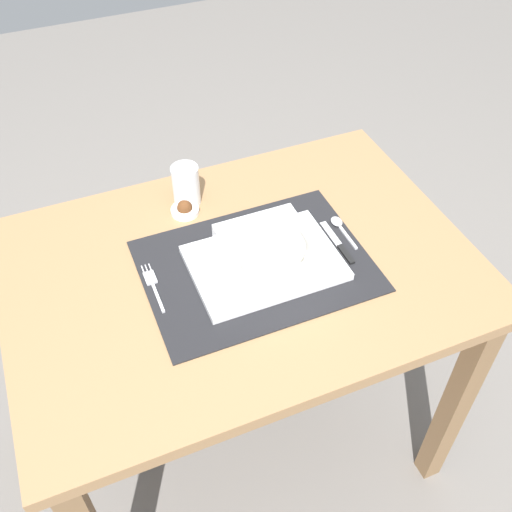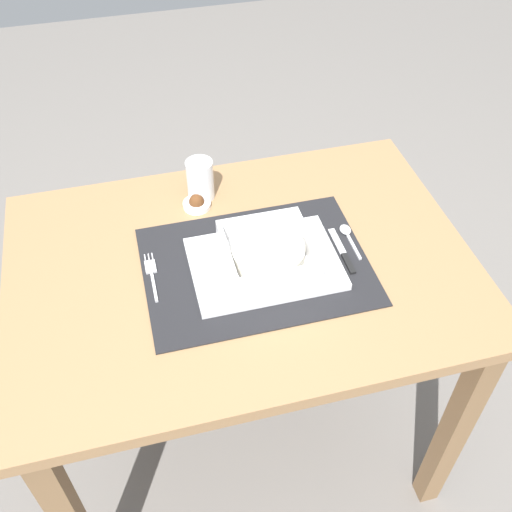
% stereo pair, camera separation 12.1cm
% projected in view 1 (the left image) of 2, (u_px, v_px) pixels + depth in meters
% --- Properties ---
extents(ground_plane, '(6.00, 6.00, 0.00)m').
position_uv_depth(ground_plane, '(245.00, 434.00, 1.75)').
color(ground_plane, slate).
extents(dining_table, '(0.97, 0.69, 0.72)m').
position_uv_depth(dining_table, '(242.00, 298.00, 1.31)').
color(dining_table, '#936D47').
rests_on(dining_table, ground).
extents(placemat, '(0.46, 0.34, 0.00)m').
position_uv_depth(placemat, '(256.00, 266.00, 1.23)').
color(placemat, black).
rests_on(placemat, dining_table).
extents(serving_plate, '(0.30, 0.21, 0.02)m').
position_uv_depth(serving_plate, '(264.00, 263.00, 1.22)').
color(serving_plate, white).
rests_on(serving_plate, placemat).
extents(porridge_bowl, '(0.18, 0.18, 0.06)m').
position_uv_depth(porridge_bowl, '(268.00, 253.00, 1.20)').
color(porridge_bowl, white).
rests_on(porridge_bowl, serving_plate).
extents(fork, '(0.02, 0.14, 0.00)m').
position_uv_depth(fork, '(153.00, 284.00, 1.19)').
color(fork, silver).
rests_on(fork, placemat).
extents(spoon, '(0.02, 0.11, 0.01)m').
position_uv_depth(spoon, '(339.00, 225.00, 1.31)').
color(spoon, silver).
rests_on(spoon, placemat).
extents(butter_knife, '(0.01, 0.14, 0.01)m').
position_uv_depth(butter_knife, '(339.00, 245.00, 1.27)').
color(butter_knife, black).
rests_on(butter_knife, placemat).
extents(bread_knife, '(0.01, 0.14, 0.01)m').
position_uv_depth(bread_knife, '(330.00, 248.00, 1.26)').
color(bread_knife, '#59331E').
rests_on(bread_knife, placemat).
extents(drinking_glass, '(0.06, 0.06, 0.10)m').
position_uv_depth(drinking_glass, '(186.00, 187.00, 1.35)').
color(drinking_glass, white).
rests_on(drinking_glass, dining_table).
extents(condiment_saucer, '(0.06, 0.06, 0.03)m').
position_uv_depth(condiment_saucer, '(185.00, 209.00, 1.34)').
color(condiment_saucer, white).
rests_on(condiment_saucer, dining_table).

